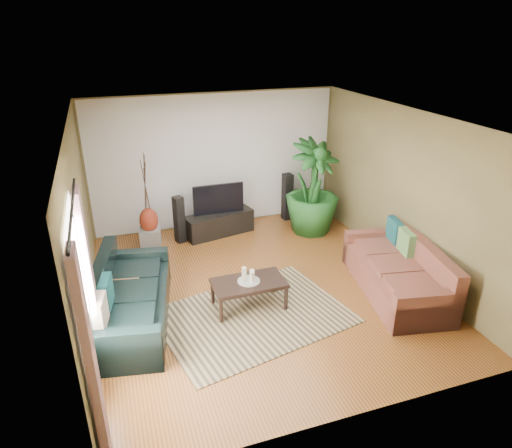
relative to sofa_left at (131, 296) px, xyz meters
name	(u,v)px	position (x,y,z in m)	size (l,w,h in m)	color
floor	(260,289)	(1.99, 0.24, -0.42)	(5.50, 5.50, 0.00)	brown
ceiling	(261,119)	(1.99, 0.24, 2.28)	(5.50, 5.50, 0.00)	white
wall_back	(215,161)	(1.99, 2.99, 0.93)	(5.00, 5.00, 0.00)	olive
wall_front	(355,314)	(1.99, -2.51, 0.93)	(5.00, 5.00, 0.00)	olive
wall_left	(82,234)	(-0.51, 0.24, 0.92)	(5.50, 5.50, 0.00)	olive
wall_right	(404,192)	(4.49, 0.24, 0.92)	(5.50, 5.50, 0.00)	olive
backwall_panel	(215,161)	(1.99, 2.98, 0.93)	(4.90, 4.90, 0.00)	white
window_pane	(81,293)	(-0.49, -1.36, 0.97)	(1.80, 1.80, 0.00)	white
curtain_near	(90,359)	(-0.44, -2.11, 0.72)	(0.08, 0.35, 2.20)	gray
curtain_far	(90,277)	(-0.44, -0.61, 0.72)	(0.08, 0.35, 2.20)	gray
curtain_rod	(72,210)	(-0.44, -1.36, 1.87)	(0.03, 0.03, 1.90)	black
sofa_left	(131,296)	(0.00, 0.00, 0.00)	(2.24, 0.96, 0.85)	black
sofa_right	(397,268)	(3.97, -0.51, 0.00)	(2.17, 0.98, 0.85)	brown
area_rug	(254,316)	(1.66, -0.44, -0.42)	(2.62, 1.85, 0.01)	tan
coffee_table	(249,294)	(1.67, -0.18, -0.21)	(1.06, 0.58, 0.44)	black
candle_tray	(249,281)	(1.67, -0.18, 0.02)	(0.33, 0.33, 0.01)	#979892
candle_tall	(244,274)	(1.61, -0.15, 0.13)	(0.07, 0.07, 0.21)	#F3EACD
candle_mid	(252,277)	(1.71, -0.22, 0.11)	(0.07, 0.07, 0.16)	#F2E6CC
candle_short	(252,274)	(1.74, -0.12, 0.09)	(0.07, 0.07, 0.14)	beige
tv_stand	(219,224)	(1.90, 2.43, -0.20)	(1.36, 0.41, 0.45)	black
television	(218,199)	(1.90, 2.45, 0.33)	(1.00, 0.05, 0.59)	black
speaker_left	(179,220)	(1.09, 2.35, 0.04)	(0.17, 0.18, 0.92)	black
speaker_right	(287,197)	(3.47, 2.74, 0.08)	(0.18, 0.20, 1.01)	black
potted_plant	(313,187)	(3.69, 2.00, 0.51)	(1.05, 1.05, 1.87)	#194D1C
plant_pot	(311,225)	(3.69, 2.00, -0.29)	(0.34, 0.34, 0.27)	black
pedestal	(151,237)	(0.53, 2.32, -0.24)	(0.37, 0.37, 0.37)	gray
vase	(149,220)	(0.53, 2.32, 0.12)	(0.34, 0.34, 0.48)	maroon
side_table	(125,290)	(-0.07, 0.45, -0.17)	(0.49, 0.49, 0.52)	#945530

